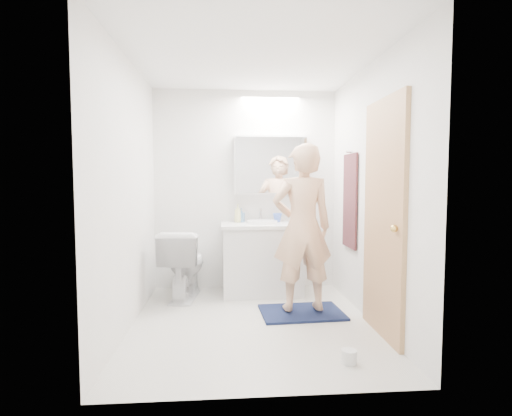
{
  "coord_description": "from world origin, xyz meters",
  "views": [
    {
      "loc": [
        -0.25,
        -3.55,
        1.32
      ],
      "look_at": [
        0.05,
        0.25,
        1.05
      ],
      "focal_mm": 27.63,
      "sensor_mm": 36.0,
      "label": 1
    }
  ],
  "objects": [
    {
      "name": "floor",
      "position": [
        0.0,
        0.0,
        0.0
      ],
      "size": [
        2.5,
        2.5,
        0.0
      ],
      "primitive_type": "plane",
      "color": "silver",
      "rests_on": "ground"
    },
    {
      "name": "ceiling",
      "position": [
        0.0,
        0.0,
        2.4
      ],
      "size": [
        2.5,
        2.5,
        0.0
      ],
      "primitive_type": "plane",
      "rotation": [
        3.14,
        0.0,
        0.0
      ],
      "color": "white",
      "rests_on": "floor"
    },
    {
      "name": "wall_back",
      "position": [
        0.0,
        1.25,
        1.2
      ],
      "size": [
        2.5,
        0.0,
        2.5
      ],
      "primitive_type": "plane",
      "rotation": [
        1.57,
        0.0,
        0.0
      ],
      "color": "white",
      "rests_on": "floor"
    },
    {
      "name": "wall_front",
      "position": [
        0.0,
        -1.25,
        1.2
      ],
      "size": [
        2.5,
        0.0,
        2.5
      ],
      "primitive_type": "plane",
      "rotation": [
        -1.57,
        0.0,
        0.0
      ],
      "color": "white",
      "rests_on": "floor"
    },
    {
      "name": "wall_left",
      "position": [
        -1.1,
        0.0,
        1.2
      ],
      "size": [
        0.0,
        2.5,
        2.5
      ],
      "primitive_type": "plane",
      "rotation": [
        1.57,
        0.0,
        1.57
      ],
      "color": "white",
      "rests_on": "floor"
    },
    {
      "name": "wall_right",
      "position": [
        1.1,
        0.0,
        1.2
      ],
      "size": [
        0.0,
        2.5,
        2.5
      ],
      "primitive_type": "plane",
      "rotation": [
        1.57,
        0.0,
        -1.57
      ],
      "color": "white",
      "rests_on": "floor"
    },
    {
      "name": "vanity_cabinet",
      "position": [
        0.18,
        0.96,
        0.39
      ],
      "size": [
        0.9,
        0.55,
        0.78
      ],
      "primitive_type": "cube",
      "color": "silver",
      "rests_on": "floor"
    },
    {
      "name": "countertop",
      "position": [
        0.18,
        0.96,
        0.8
      ],
      "size": [
        0.95,
        0.58,
        0.04
      ],
      "primitive_type": "cube",
      "color": "white",
      "rests_on": "vanity_cabinet"
    },
    {
      "name": "sink_basin",
      "position": [
        0.18,
        0.99,
        0.84
      ],
      "size": [
        0.36,
        0.36,
        0.03
      ],
      "primitive_type": "cylinder",
      "color": "white",
      "rests_on": "countertop"
    },
    {
      "name": "faucet",
      "position": [
        0.18,
        1.19,
        0.9
      ],
      "size": [
        0.02,
        0.02,
        0.16
      ],
      "primitive_type": "cylinder",
      "color": "silver",
      "rests_on": "countertop"
    },
    {
      "name": "medicine_cabinet",
      "position": [
        0.3,
        1.18,
        1.5
      ],
      "size": [
        0.88,
        0.14,
        0.7
      ],
      "primitive_type": "cube",
      "color": "white",
      "rests_on": "wall_back"
    },
    {
      "name": "mirror_panel",
      "position": [
        0.3,
        1.1,
        1.5
      ],
      "size": [
        0.84,
        0.01,
        0.66
      ],
      "primitive_type": "cube",
      "color": "silver",
      "rests_on": "medicine_cabinet"
    },
    {
      "name": "toilet",
      "position": [
        -0.71,
        0.85,
        0.39
      ],
      "size": [
        0.52,
        0.81,
        0.77
      ],
      "primitive_type": "imported",
      "rotation": [
        0.0,
        0.0,
        3.02
      ],
      "color": "white",
      "rests_on": "floor"
    },
    {
      "name": "bath_rug",
      "position": [
        0.5,
        0.22,
        0.01
      ],
      "size": [
        0.83,
        0.6,
        0.02
      ],
      "primitive_type": "cube",
      "rotation": [
        0.0,
        0.0,
        0.06
      ],
      "color": "#121C39",
      "rests_on": "floor"
    },
    {
      "name": "person",
      "position": [
        0.5,
        0.22,
        0.86
      ],
      "size": [
        0.61,
        0.42,
        1.62
      ],
      "primitive_type": "imported",
      "rotation": [
        0.0,
        0.0,
        3.2
      ],
      "color": "#E3AF88",
      "rests_on": "bath_rug"
    },
    {
      "name": "door",
      "position": [
        1.08,
        -0.35,
        1.0
      ],
      "size": [
        0.04,
        0.8,
        2.0
      ],
      "primitive_type": "cube",
      "color": "tan",
      "rests_on": "wall_right"
    },
    {
      "name": "door_knob",
      "position": [
        1.04,
        -0.65,
        0.95
      ],
      "size": [
        0.06,
        0.06,
        0.06
      ],
      "primitive_type": "sphere",
      "color": "gold",
      "rests_on": "door"
    },
    {
      "name": "towel",
      "position": [
        1.08,
        0.55,
        1.1
      ],
      "size": [
        0.02,
        0.42,
        1.0
      ],
      "primitive_type": "cube",
      "color": "#101334",
      "rests_on": "wall_right"
    },
    {
      "name": "towel_hook",
      "position": [
        1.07,
        0.55,
        1.62
      ],
      "size": [
        0.07,
        0.02,
        0.02
      ],
      "primitive_type": "cylinder",
      "rotation": [
        0.0,
        1.57,
        0.0
      ],
      "color": "silver",
      "rests_on": "wall_right"
    },
    {
      "name": "soap_bottle_a",
      "position": [
        -0.1,
        1.11,
        0.93
      ],
      "size": [
        0.11,
        0.11,
        0.21
      ],
      "primitive_type": "imported",
      "rotation": [
        0.0,
        0.0,
        0.35
      ],
      "color": "#D2CE88",
      "rests_on": "countertop"
    },
    {
      "name": "soap_bottle_b",
      "position": [
        -0.06,
        1.15,
        0.9
      ],
      "size": [
        0.09,
        0.1,
        0.17
      ],
      "primitive_type": "imported",
      "rotation": [
        0.0,
        0.0,
        -0.31
      ],
      "color": "#5381B2",
      "rests_on": "countertop"
    },
    {
      "name": "toothbrush_cup",
      "position": [
        0.38,
        1.12,
        0.87
      ],
      "size": [
        0.14,
        0.14,
        0.1
      ],
      "primitive_type": "imported",
      "rotation": [
        0.0,
        0.0,
        0.26
      ],
      "color": "#4465CD",
      "rests_on": "countertop"
    },
    {
      "name": "toilet_paper_roll",
      "position": [
        0.64,
        -0.86,
        0.05
      ],
      "size": [
        0.11,
        0.11,
        0.1
      ],
      "primitive_type": "cylinder",
      "color": "silver",
      "rests_on": "floor"
    }
  ]
}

